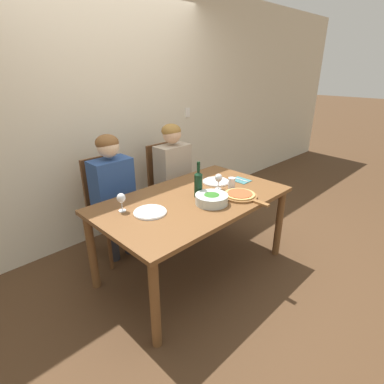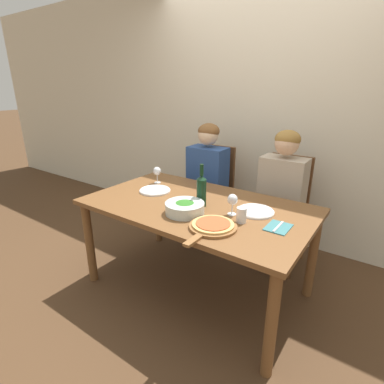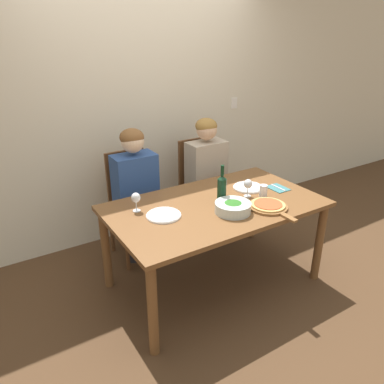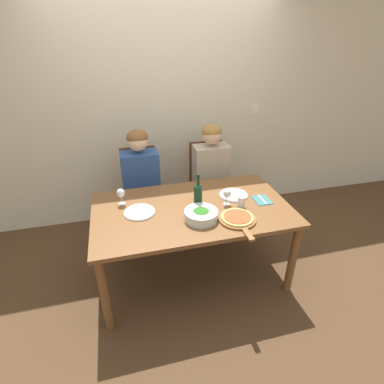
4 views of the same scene
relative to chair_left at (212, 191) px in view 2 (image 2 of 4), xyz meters
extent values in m
plane|color=#4C331E|center=(0.36, -0.83, -0.54)|extent=(40.00, 40.00, 0.00)
cube|color=beige|center=(0.36, 0.41, 0.81)|extent=(10.00, 0.05, 2.70)
cube|color=brown|center=(0.36, -0.83, 0.19)|extent=(1.69, 0.98, 0.04)
cylinder|color=brown|center=(-0.42, -1.25, -0.18)|extent=(0.07, 0.07, 0.71)
cylinder|color=brown|center=(1.15, -1.25, -0.18)|extent=(0.07, 0.07, 0.71)
cylinder|color=brown|center=(-0.42, -0.40, -0.18)|extent=(0.07, 0.07, 0.71)
cylinder|color=brown|center=(1.15, -0.40, -0.18)|extent=(0.07, 0.07, 0.71)
cube|color=brown|center=(0.00, -0.08, -0.08)|extent=(0.42, 0.42, 0.04)
cube|color=brown|center=(0.00, 0.12, 0.20)|extent=(0.38, 0.03, 0.52)
cylinder|color=brown|center=(-0.19, -0.27, -0.32)|extent=(0.04, 0.04, 0.44)
cylinder|color=brown|center=(0.19, -0.27, -0.32)|extent=(0.04, 0.04, 0.44)
cylinder|color=brown|center=(-0.19, 0.11, -0.32)|extent=(0.04, 0.04, 0.44)
cylinder|color=brown|center=(0.19, 0.11, -0.32)|extent=(0.04, 0.04, 0.44)
cube|color=brown|center=(0.77, -0.08, -0.08)|extent=(0.42, 0.42, 0.04)
cube|color=brown|center=(0.77, 0.12, 0.20)|extent=(0.38, 0.03, 0.52)
cylinder|color=brown|center=(0.58, -0.27, -0.32)|extent=(0.04, 0.04, 0.44)
cylinder|color=brown|center=(0.96, -0.27, -0.32)|extent=(0.04, 0.04, 0.44)
cylinder|color=brown|center=(0.58, 0.11, -0.32)|extent=(0.04, 0.04, 0.44)
cylinder|color=brown|center=(0.96, 0.11, -0.32)|extent=(0.04, 0.04, 0.44)
cylinder|color=#28282D|center=(-0.09, -0.16, -0.30)|extent=(0.10, 0.10, 0.48)
cylinder|color=#28282D|center=(0.09, -0.16, -0.30)|extent=(0.10, 0.10, 0.48)
cube|color=navy|center=(0.00, -0.10, 0.21)|extent=(0.38, 0.22, 0.54)
cylinder|color=navy|center=(-0.20, -0.34, 0.06)|extent=(0.07, 0.31, 0.14)
cylinder|color=navy|center=(0.20, -0.34, 0.06)|extent=(0.07, 0.31, 0.14)
sphere|color=beige|center=(0.00, -0.10, 0.60)|extent=(0.20, 0.20, 0.20)
ellipsoid|color=brown|center=(0.00, -0.09, 0.64)|extent=(0.21, 0.21, 0.15)
cylinder|color=#28282D|center=(0.68, -0.16, -0.30)|extent=(0.10, 0.10, 0.48)
cylinder|color=#28282D|center=(0.86, -0.16, -0.30)|extent=(0.10, 0.10, 0.48)
cube|color=tan|center=(0.77, -0.10, 0.21)|extent=(0.38, 0.22, 0.54)
cylinder|color=tan|center=(0.57, -0.34, 0.06)|extent=(0.07, 0.31, 0.14)
cylinder|color=tan|center=(0.97, -0.34, 0.06)|extent=(0.07, 0.31, 0.14)
sphere|color=#DBAD89|center=(0.77, -0.10, 0.60)|extent=(0.20, 0.20, 0.20)
ellipsoid|color=olive|center=(0.77, -0.09, 0.64)|extent=(0.21, 0.21, 0.15)
cylinder|color=black|center=(0.41, -0.84, 0.31)|extent=(0.07, 0.07, 0.21)
cone|color=black|center=(0.41, -0.84, 0.43)|extent=(0.07, 0.07, 0.03)
cylinder|color=black|center=(0.41, -0.84, 0.49)|extent=(0.03, 0.03, 0.08)
cylinder|color=silver|center=(0.39, -1.01, 0.25)|extent=(0.27, 0.27, 0.08)
ellipsoid|color=#2D6B23|center=(0.39, -1.01, 0.25)|extent=(0.23, 0.23, 0.09)
cylinder|color=white|center=(-0.08, -0.80, 0.22)|extent=(0.26, 0.26, 0.01)
torus|color=white|center=(-0.08, -0.80, 0.22)|extent=(0.25, 0.25, 0.02)
cylinder|color=white|center=(0.79, -0.72, 0.22)|extent=(0.26, 0.26, 0.01)
torus|color=white|center=(0.79, -0.72, 0.22)|extent=(0.25, 0.25, 0.02)
cylinder|color=brown|center=(0.67, -1.10, 0.22)|extent=(0.31, 0.31, 0.02)
cube|color=brown|center=(0.67, -1.32, 0.22)|extent=(0.04, 0.14, 0.02)
cylinder|color=tan|center=(0.67, -1.10, 0.23)|extent=(0.27, 0.27, 0.01)
cylinder|color=#AD4C28|center=(0.67, -1.10, 0.24)|extent=(0.22, 0.22, 0.01)
cylinder|color=silver|center=(-0.22, -0.61, 0.21)|extent=(0.06, 0.06, 0.01)
cylinder|color=silver|center=(-0.22, -0.61, 0.25)|extent=(0.01, 0.01, 0.07)
ellipsoid|color=silver|center=(-0.22, -0.61, 0.32)|extent=(0.07, 0.07, 0.08)
ellipsoid|color=maroon|center=(-0.22, -0.61, 0.31)|extent=(0.06, 0.06, 0.03)
cylinder|color=silver|center=(0.67, -0.85, 0.21)|extent=(0.06, 0.06, 0.01)
cylinder|color=silver|center=(0.67, -0.85, 0.25)|extent=(0.01, 0.01, 0.07)
ellipsoid|color=silver|center=(0.67, -0.85, 0.32)|extent=(0.07, 0.07, 0.08)
ellipsoid|color=maroon|center=(0.67, -0.85, 0.31)|extent=(0.06, 0.06, 0.03)
cylinder|color=silver|center=(0.78, -0.92, 0.26)|extent=(0.07, 0.07, 0.10)
cube|color=#387075|center=(1.01, -0.86, 0.21)|extent=(0.14, 0.18, 0.01)
cube|color=silver|center=(1.01, -0.86, 0.22)|extent=(0.01, 0.17, 0.01)
camera|label=1|loc=(-1.33, -2.51, 1.27)|focal=28.00mm
camera|label=2|loc=(1.54, -2.56, 1.06)|focal=28.00mm
camera|label=3|loc=(-1.21, -3.00, 1.48)|focal=35.00mm
camera|label=4|loc=(-0.19, -2.96, 1.57)|focal=28.00mm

